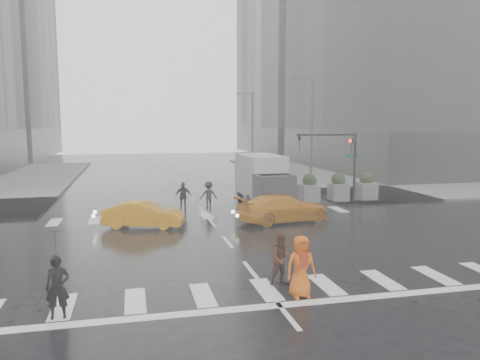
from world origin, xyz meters
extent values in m
plane|color=black|center=(0.00, 0.00, 0.00)|extent=(120.00, 120.00, 0.00)
cube|color=slate|center=(19.50, 17.50, 0.07)|extent=(35.00, 35.00, 0.15)
cube|color=#2A2825|center=(29.00, 27.00, 2.20)|extent=(26.05, 26.05, 4.40)
cube|color=gray|center=(29.00, 56.00, 18.00)|extent=(26.00, 26.00, 36.00)
cube|color=#2A2825|center=(29.00, 56.00, 2.20)|extent=(26.05, 26.05, 4.40)
cylinder|color=black|center=(10.00, 8.00, 2.25)|extent=(0.16, 0.16, 4.50)
cylinder|color=black|center=(8.00, 8.00, 4.40)|extent=(4.00, 0.12, 0.12)
imported|color=black|center=(9.75, 8.00, 3.70)|extent=(0.16, 0.20, 1.00)
imported|color=black|center=(6.20, 8.00, 3.90)|extent=(0.16, 0.20, 1.00)
sphere|color=#FF190C|center=(9.65, 8.00, 4.00)|extent=(0.20, 0.20, 0.20)
cube|color=#0C562E|center=(10.00, 8.30, 3.00)|extent=(0.90, 0.03, 0.22)
cylinder|color=#59595B|center=(11.00, 18.00, 4.50)|extent=(0.20, 0.20, 9.00)
cylinder|color=#59595B|center=(10.10, 18.00, 8.80)|extent=(1.80, 0.12, 0.12)
cube|color=#59595B|center=(9.20, 18.00, 8.70)|extent=(0.50, 0.22, 0.15)
cylinder|color=#59595B|center=(11.00, 38.00, 4.50)|extent=(0.20, 0.20, 9.00)
cylinder|color=#59595B|center=(10.10, 38.00, 8.80)|extent=(1.80, 0.12, 0.12)
cube|color=#59595B|center=(9.20, 38.00, 8.70)|extent=(0.50, 0.22, 0.15)
cube|color=slate|center=(7.00, 8.20, 0.70)|extent=(1.10, 1.10, 1.10)
sphere|color=black|center=(7.00, 8.20, 1.50)|extent=(0.90, 0.90, 0.90)
cube|color=slate|center=(9.00, 8.20, 0.70)|extent=(1.10, 1.10, 1.10)
sphere|color=black|center=(9.00, 8.20, 1.50)|extent=(0.90, 0.90, 0.90)
cube|color=slate|center=(11.00, 8.20, 0.70)|extent=(1.10, 1.10, 1.10)
sphere|color=black|center=(11.00, 8.20, 1.50)|extent=(0.90, 0.90, 0.90)
imported|color=black|center=(-5.99, -6.80, 0.85)|extent=(0.64, 0.44, 1.70)
imported|color=black|center=(-5.99, -6.80, 1.99)|extent=(1.02, 1.03, 0.88)
imported|color=#442418|center=(0.62, -5.66, 0.85)|extent=(0.86, 0.68, 1.70)
imported|color=#DA570F|center=(0.83, -6.80, 0.94)|extent=(0.93, 0.63, 1.87)
cube|color=#992D10|center=(0.83, -6.98, 1.15)|extent=(0.29, 0.17, 0.40)
imported|color=black|center=(-1.07, 7.72, 0.85)|extent=(1.07, 0.74, 1.70)
imported|color=black|center=(0.50, 8.11, 0.82)|extent=(1.14, 0.77, 1.63)
imported|color=orange|center=(-3.49, 3.79, 0.65)|extent=(4.15, 2.35, 1.29)
imported|color=orange|center=(3.69, 3.46, 0.72)|extent=(4.69, 2.84, 1.44)
cube|color=silver|center=(3.92, 8.77, 1.89)|extent=(2.22, 4.25, 2.49)
cube|color=#303035|center=(3.92, 5.82, 1.15)|extent=(2.12, 1.66, 2.12)
cube|color=black|center=(3.92, 5.82, 1.80)|extent=(1.85, 0.83, 0.83)
cylinder|color=black|center=(2.95, 5.63, 0.42)|extent=(0.26, 0.83, 0.83)
cylinder|color=black|center=(4.89, 5.63, 0.42)|extent=(0.26, 0.83, 0.83)
cylinder|color=black|center=(2.95, 7.67, 0.42)|extent=(0.26, 0.83, 0.83)
cylinder|color=black|center=(4.89, 7.67, 0.42)|extent=(0.26, 0.83, 0.83)
cylinder|color=black|center=(2.95, 10.25, 0.42)|extent=(0.26, 0.83, 0.83)
cylinder|color=black|center=(4.89, 10.25, 0.42)|extent=(0.26, 0.83, 0.83)
camera|label=1|loc=(-3.99, -19.49, 5.20)|focal=35.00mm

